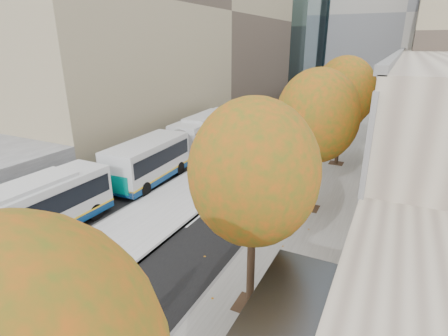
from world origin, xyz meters
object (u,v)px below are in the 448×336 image
Objects in this scene: bus_far at (186,141)px; cyclist at (132,319)px; distant_car at (300,98)px; bus_shelter at (294,314)px.

bus_far is 18.60m from cyclist.
bus_shelter is at bearing -82.84° from distant_car.
distant_car is at bearing 104.60° from bus_shelter.
cyclist is at bearing -168.88° from bus_shelter.
bus_far is 8.44× the size of cyclist.
bus_shelter is 1.13× the size of distant_car.
bus_far reaches higher than cyclist.
cyclist is at bearing -88.40° from distant_car.
bus_far reaches higher than distant_car.
bus_far is (-13.35, 15.60, -0.59)m from bus_shelter.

